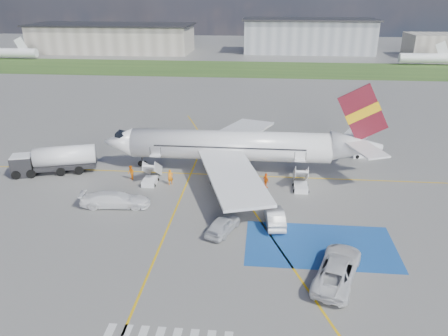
% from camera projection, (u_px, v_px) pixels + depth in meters
% --- Properties ---
extents(ground, '(400.00, 400.00, 0.00)m').
position_uv_depth(ground, '(219.00, 220.00, 45.68)').
color(ground, '#60605E').
rests_on(ground, ground).
extents(grass_strip, '(400.00, 30.00, 0.01)m').
position_uv_depth(grass_strip, '(252.00, 69.00, 133.25)').
color(grass_strip, '#2D4C1E').
rests_on(grass_strip, ground).
extents(taxiway_line_main, '(120.00, 0.20, 0.01)m').
position_uv_depth(taxiway_line_main, '(229.00, 175.00, 56.74)').
color(taxiway_line_main, gold).
rests_on(taxiway_line_main, ground).
extents(taxiway_line_cross, '(0.20, 60.00, 0.01)m').
position_uv_depth(taxiway_line_cross, '(148.00, 274.00, 36.90)').
color(taxiway_line_cross, gold).
rests_on(taxiway_line_cross, ground).
extents(taxiway_line_diag, '(20.71, 56.45, 0.01)m').
position_uv_depth(taxiway_line_diag, '(229.00, 175.00, 56.74)').
color(taxiway_line_diag, gold).
rests_on(taxiway_line_diag, ground).
extents(staging_box, '(14.00, 8.00, 0.01)m').
position_uv_depth(staging_box, '(320.00, 245.00, 41.12)').
color(staging_box, '#184892').
rests_on(staging_box, ground).
extents(terminal_west, '(60.00, 22.00, 10.00)m').
position_uv_depth(terminal_west, '(113.00, 39.00, 168.43)').
color(terminal_west, gray).
rests_on(terminal_west, ground).
extents(terminal_centre, '(48.00, 18.00, 12.00)m').
position_uv_depth(terminal_centre, '(308.00, 36.00, 166.11)').
color(terminal_centre, gray).
rests_on(terminal_centre, ground).
extents(airliner, '(36.81, 32.95, 11.92)m').
position_uv_depth(airliner, '(242.00, 146.00, 57.17)').
color(airliner, silver).
rests_on(airliner, ground).
extents(airstairs_fwd, '(1.90, 5.20, 3.60)m').
position_uv_depth(airstairs_fwd, '(151.00, 178.00, 54.30)').
color(airstairs_fwd, silver).
rests_on(airstairs_fwd, ground).
extents(airstairs_aft, '(1.90, 5.20, 3.60)m').
position_uv_depth(airstairs_aft, '(301.00, 184.00, 52.68)').
color(airstairs_aft, silver).
rests_on(airstairs_aft, ground).
extents(fuel_tanker, '(10.76, 5.69, 3.56)m').
position_uv_depth(fuel_tanker, '(55.00, 162.00, 57.00)').
color(fuel_tanker, black).
rests_on(fuel_tanker, ground).
extents(gpu_cart, '(2.06, 1.69, 1.48)m').
position_uv_depth(gpu_cart, '(80.00, 161.00, 59.49)').
color(gpu_cart, silver).
rests_on(gpu_cart, ground).
extents(belt_loader, '(4.84, 2.72, 1.40)m').
position_uv_depth(belt_loader, '(366.00, 154.00, 63.09)').
color(belt_loader, silver).
rests_on(belt_loader, ground).
extents(car_silver_a, '(3.57, 5.21, 1.65)m').
position_uv_depth(car_silver_a, '(223.00, 225.00, 43.07)').
color(car_silver_a, '#BABDC2').
rests_on(car_silver_a, ground).
extents(car_silver_b, '(2.35, 5.33, 1.70)m').
position_uv_depth(car_silver_b, '(275.00, 217.00, 44.55)').
color(car_silver_b, '#AAACB1').
rests_on(car_silver_b, ground).
extents(van_white_a, '(4.87, 7.01, 2.40)m').
position_uv_depth(van_white_a, '(338.00, 265.00, 36.06)').
color(van_white_a, silver).
rests_on(van_white_a, ground).
extents(van_white_b, '(5.89, 2.79, 2.24)m').
position_uv_depth(van_white_b, '(115.00, 197.00, 48.13)').
color(van_white_b, white).
rests_on(van_white_b, ground).
extents(crew_fwd, '(0.84, 0.75, 1.93)m').
position_uv_depth(crew_fwd, '(170.00, 177.00, 53.70)').
color(crew_fwd, orange).
rests_on(crew_fwd, ground).
extents(crew_nose, '(1.10, 1.15, 1.87)m').
position_uv_depth(crew_nose, '(131.00, 173.00, 55.06)').
color(crew_nose, orange).
rests_on(crew_nose, ground).
extents(crew_aft, '(1.00, 1.17, 1.88)m').
position_uv_depth(crew_aft, '(266.00, 181.00, 52.78)').
color(crew_aft, orange).
rests_on(crew_aft, ground).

